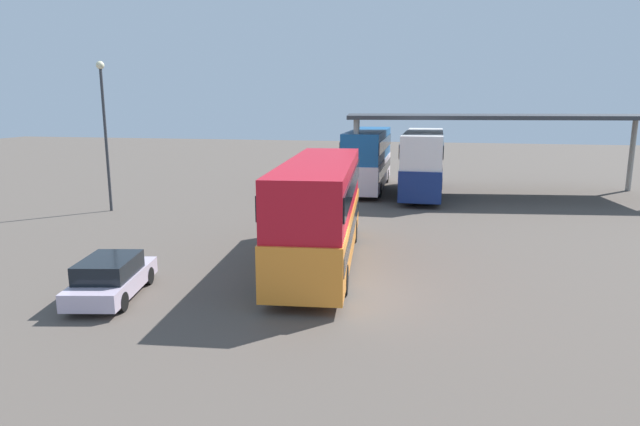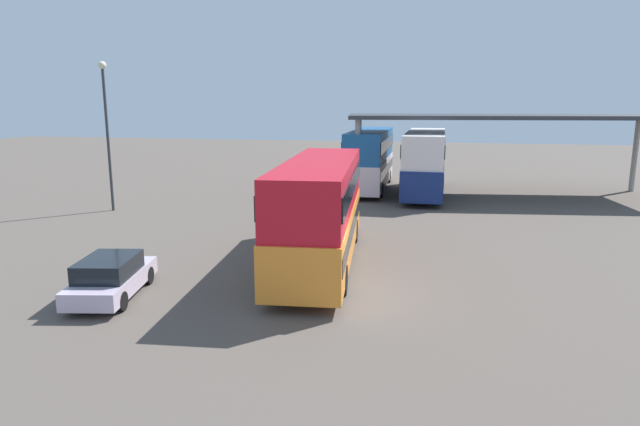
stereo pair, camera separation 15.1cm
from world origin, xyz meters
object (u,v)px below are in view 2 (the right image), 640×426
at_px(parked_hatchback, 111,277).
at_px(double_decker_near_canopy, 370,157).
at_px(lamppost_tall, 106,119).
at_px(double_decker_mid_row, 425,161).
at_px(double_decker_main, 320,207).

height_order(parked_hatchback, double_decker_near_canopy, double_decker_near_canopy).
distance_m(double_decker_near_canopy, lamppost_tall, 17.76).
relative_size(double_decker_near_canopy, double_decker_mid_row, 1.02).
bearing_deg(double_decker_mid_row, lamppost_tall, 118.51).
bearing_deg(lamppost_tall, double_decker_mid_row, 27.99).
xyz_separation_m(parked_hatchback, double_decker_near_canopy, (5.43, 23.91, 1.64)).
bearing_deg(parked_hatchback, double_decker_near_canopy, -23.86).
relative_size(parked_hatchback, lamppost_tall, 0.51).
bearing_deg(lamppost_tall, parked_hatchback, -57.58).
height_order(double_decker_main, parked_hatchback, double_decker_main).
bearing_deg(double_decker_mid_row, parked_hatchback, 157.71).
bearing_deg(double_decker_mid_row, double_decker_near_canopy, 66.85).
bearing_deg(double_decker_main, parked_hatchback, 126.11).
xyz_separation_m(parked_hatchback, double_decker_mid_row, (9.34, 22.19, 1.65)).
distance_m(double_decker_main, lamppost_tall, 16.26).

